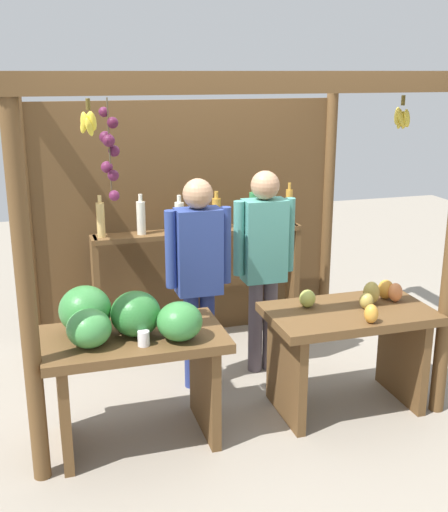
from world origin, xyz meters
TOP-DOWN VIEW (x-y plane):
  - ground_plane at (0.00, 0.00)m, footprint 12.00×12.00m
  - market_stall at (-0.01, 0.40)m, footprint 2.77×1.94m
  - fruit_counter_left at (-0.77, -0.70)m, footprint 1.11×0.67m
  - fruit_counter_right at (0.74, -0.68)m, footprint 1.11×0.64m
  - bottle_shelf_unit at (0.04, 0.69)m, footprint 1.77×0.22m
  - vendor_man at (-0.16, -0.09)m, footprint 0.48×0.21m
  - vendor_woman at (0.38, 0.03)m, footprint 0.48×0.21m

SIDE VIEW (x-z plane):
  - ground_plane at x=0.00m, z-range 0.00..0.00m
  - fruit_counter_right at x=0.74m, z-range 0.09..0.97m
  - fruit_counter_left at x=-0.77m, z-range 0.17..1.20m
  - bottle_shelf_unit at x=0.04m, z-range 0.11..1.47m
  - vendor_man at x=-0.16m, z-range 0.15..1.72m
  - vendor_woman at x=0.38m, z-range 0.15..1.73m
  - market_stall at x=-0.01m, z-range 0.20..2.47m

